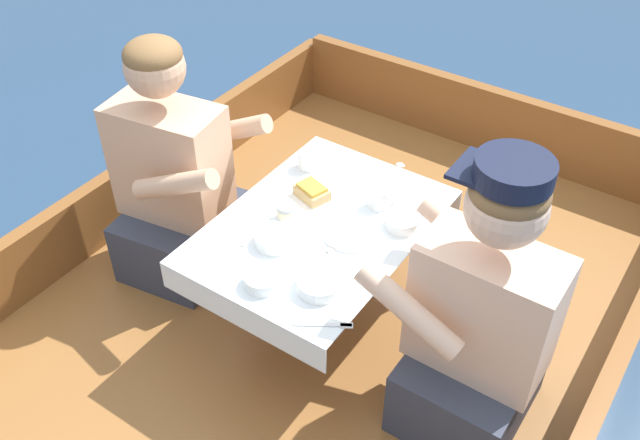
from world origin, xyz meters
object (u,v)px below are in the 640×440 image
object	(u,v)px
sandwich	(312,192)
coffee_cup_port	(378,198)
coffee_cup_starboard	(308,160)
person_starboard	(479,324)
tin_can	(286,212)
person_port	(175,183)

from	to	relation	value
sandwich	coffee_cup_port	world-z (taller)	coffee_cup_port
coffee_cup_port	coffee_cup_starboard	world-z (taller)	coffee_cup_port
person_starboard	coffee_cup_port	distance (m)	0.57
tin_can	coffee_cup_port	bearing A→B (deg)	45.47
person_starboard	coffee_cup_port	world-z (taller)	person_starboard
coffee_cup_starboard	tin_can	bearing A→B (deg)	-69.11
person_starboard	tin_can	distance (m)	0.73
person_port	sandwich	world-z (taller)	person_port
tin_can	sandwich	bearing A→B (deg)	85.19
sandwich	coffee_cup_port	xyz separation A→B (m)	(0.21, 0.09, 0.00)
person_port	tin_can	distance (m)	0.51
person_starboard	sandwich	world-z (taller)	person_starboard
sandwich	coffee_cup_port	bearing A→B (deg)	23.78
person_starboard	sandwich	xyz separation A→B (m)	(-0.71, 0.17, 0.07)
sandwich	tin_can	world-z (taller)	sandwich
person_starboard	coffee_cup_starboard	bearing A→B (deg)	-20.84
sandwich	coffee_cup_starboard	distance (m)	0.19
person_port	person_starboard	bearing A→B (deg)	-9.92
sandwich	person_starboard	bearing A→B (deg)	-13.63
person_starboard	coffee_cup_port	xyz separation A→B (m)	(-0.50, 0.27, 0.07)
sandwich	coffee_cup_starboard	size ratio (longest dim) A/B	1.34
person_port	tin_can	xyz separation A→B (m)	(0.50, 0.02, 0.08)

